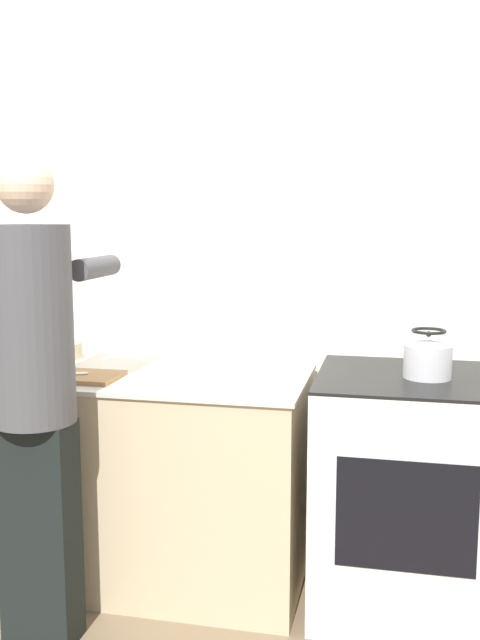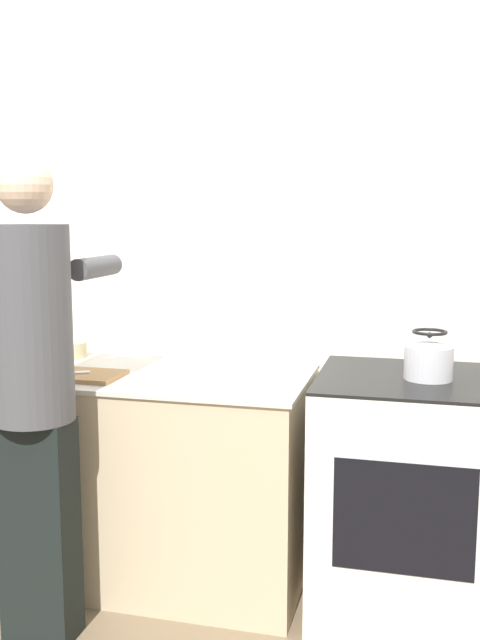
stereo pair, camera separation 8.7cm
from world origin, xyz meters
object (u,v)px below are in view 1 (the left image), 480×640
Objects in this scene: knife at (63,374)px; canister_jar at (1,337)px; person at (35,384)px; cutting_board at (77,376)px; oven at (404,491)px; kettle at (428,357)px.

knife is 0.58m from canister_jar.
person is 5.02× the size of cutting_board.
oven is at bearing -16.91° from knife.
oven is at bearing 163.41° from kettle.
kettle is at bearing -16.59° from oven.
knife is (-0.05, -0.03, 0.01)m from cutting_board.
cutting_board is 1.86× the size of kettle.
canister_jar is at bearing 175.18° from oven.
cutting_board is at bearing 6.82° from knife.
knife is at bearing -148.57° from cutting_board.
knife is at bearing -35.57° from canister_jar.
oven is at bearing 22.52° from person.
kettle is at bearing 20.75° from person.
canister_jar reaches higher than cutting_board.
cutting_board is 1.79× the size of canister_jar.
knife is at bearing -172.30° from oven.
kettle reaches higher than knife.
oven is 0.53× the size of person.
oven is at bearing 6.76° from cutting_board.
canister_jar is (-0.53, 0.68, 0.03)m from person.
canister_jar is at bearing 128.08° from person.
knife is 0.96× the size of kettle.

